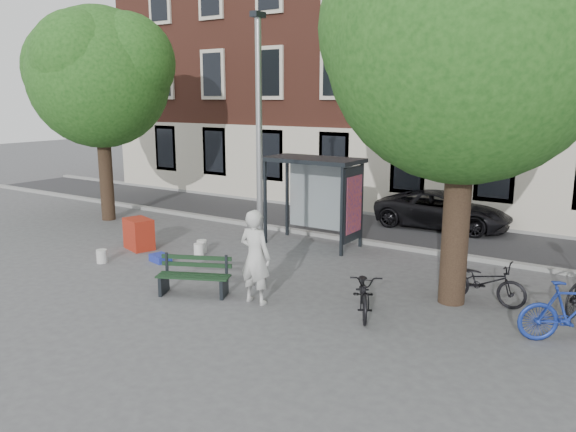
# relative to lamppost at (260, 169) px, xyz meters

# --- Properties ---
(ground) EXTENTS (90.00, 90.00, 0.00)m
(ground) POSITION_rel_lamppost_xyz_m (0.00, 0.00, -2.78)
(ground) COLOR #4C4C4F
(ground) RESTS_ON ground
(road) EXTENTS (40.00, 4.00, 0.01)m
(road) POSITION_rel_lamppost_xyz_m (0.00, 7.00, -2.78)
(road) COLOR #28282B
(road) RESTS_ON ground
(curb_near) EXTENTS (40.00, 0.25, 0.12)m
(curb_near) POSITION_rel_lamppost_xyz_m (0.00, 5.00, -2.72)
(curb_near) COLOR gray
(curb_near) RESTS_ON ground
(curb_far) EXTENTS (40.00, 0.25, 0.12)m
(curb_far) POSITION_rel_lamppost_xyz_m (0.00, 9.00, -2.72)
(curb_far) COLOR gray
(curb_far) RESTS_ON ground
(building_row) EXTENTS (30.00, 8.00, 14.00)m
(building_row) POSITION_rel_lamppost_xyz_m (0.00, 13.00, 4.22)
(building_row) COLOR brown
(building_row) RESTS_ON ground
(lamppost) EXTENTS (0.28, 0.35, 6.11)m
(lamppost) POSITION_rel_lamppost_xyz_m (0.00, 0.00, 0.00)
(lamppost) COLOR #9EA0A3
(lamppost) RESTS_ON ground
(tree_right) EXTENTS (5.76, 5.60, 8.20)m
(tree_right) POSITION_rel_lamppost_xyz_m (4.01, 1.38, 2.83)
(tree_right) COLOR black
(tree_right) RESTS_ON ground
(tree_left) EXTENTS (5.18, 4.86, 7.40)m
(tree_left) POSITION_rel_lamppost_xyz_m (-8.99, 2.88, 2.43)
(tree_left) COLOR black
(tree_left) RESTS_ON ground
(bus_shelter) EXTENTS (2.85, 1.45, 2.62)m
(bus_shelter) POSITION_rel_lamppost_xyz_m (-0.61, 4.11, -0.87)
(bus_shelter) COLOR #1E2328
(bus_shelter) RESTS_ON ground
(painter) EXTENTS (0.75, 0.49, 2.05)m
(painter) POSITION_rel_lamppost_xyz_m (0.48, -0.84, -1.76)
(painter) COLOR silver
(painter) RESTS_ON ground
(bench) EXTENTS (1.70, 1.15, 0.84)m
(bench) POSITION_rel_lamppost_xyz_m (-0.99, -1.17, -2.40)
(bench) COLOR #1E2328
(bench) RESTS_ON ground
(bike_a) EXTENTS (1.85, 0.73, 0.95)m
(bike_a) POSITION_rel_lamppost_xyz_m (4.57, 1.84, -2.31)
(bike_a) COLOR black
(bike_a) RESTS_ON ground
(bike_b) EXTENTS (1.92, 1.41, 1.14)m
(bike_b) POSITION_rel_lamppost_xyz_m (6.42, 0.69, -2.21)
(bike_b) COLOR navy
(bike_b) RESTS_ON ground
(bike_c) EXTENTS (1.41, 1.88, 0.94)m
(bike_c) POSITION_rel_lamppost_xyz_m (2.71, -0.13, -2.31)
(bike_c) COLOR black
(bike_c) RESTS_ON ground
(car_dark) EXTENTS (4.55, 2.28, 1.24)m
(car_dark) POSITION_rel_lamppost_xyz_m (1.53, 8.36, -2.17)
(car_dark) COLOR black
(car_dark) RESTS_ON ground
(red_stand) EXTENTS (1.04, 0.85, 0.90)m
(red_stand) POSITION_rel_lamppost_xyz_m (-4.98, 0.81, -2.33)
(red_stand) COLOR #A22615
(red_stand) RESTS_ON ground
(blue_crate) EXTENTS (0.63, 0.52, 0.20)m
(blue_crate) POSITION_rel_lamppost_xyz_m (-3.50, 0.22, -2.68)
(blue_crate) COLOR #212F9B
(blue_crate) RESTS_ON ground
(bucket_a) EXTENTS (0.36, 0.36, 0.36)m
(bucket_a) POSITION_rel_lamppost_xyz_m (-4.74, -0.71, -2.60)
(bucket_a) COLOR silver
(bucket_a) RESTS_ON ground
(bucket_b) EXTENTS (0.36, 0.36, 0.36)m
(bucket_b) POSITION_rel_lamppost_xyz_m (-3.00, 1.20, -2.60)
(bucket_b) COLOR white
(bucket_b) RESTS_ON ground
(bucket_c) EXTENTS (0.37, 0.37, 0.36)m
(bucket_c) POSITION_rel_lamppost_xyz_m (-3.19, 1.53, -2.60)
(bucket_c) COLOR silver
(bucket_c) RESTS_ON ground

